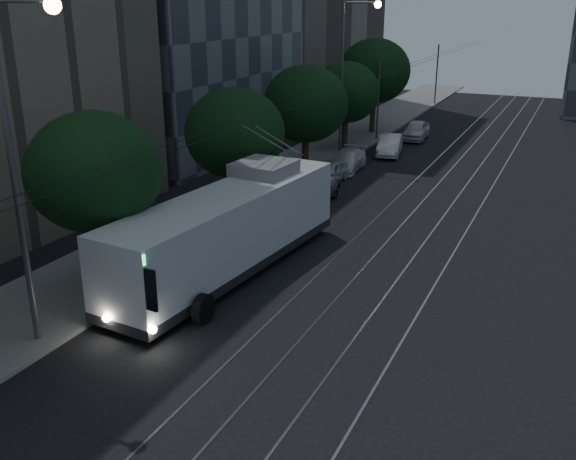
{
  "coord_description": "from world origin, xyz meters",
  "views": [
    {
      "loc": [
        8.98,
        -17.13,
        10.31
      ],
      "look_at": [
        -0.7,
        3.82,
        1.97
      ],
      "focal_mm": 40.0,
      "sensor_mm": 36.0,
      "label": 1
    }
  ],
  "objects_px": {
    "pickup_silver": "(300,190)",
    "car_white_a": "(329,172)",
    "car_white_c": "(390,145)",
    "streetlamp_far": "(348,65)",
    "car_white_d": "(416,130)",
    "streetlamp_near": "(20,146)",
    "car_white_b": "(347,160)",
    "trolleybus": "(231,230)"
  },
  "relations": [
    {
      "from": "pickup_silver",
      "to": "car_white_a",
      "type": "xyz_separation_m",
      "value": [
        -0.24,
        4.68,
        -0.16
      ]
    },
    {
      "from": "streetlamp_near",
      "to": "car_white_d",
      "type": "bearing_deg",
      "value": 85.74
    },
    {
      "from": "car_white_d",
      "to": "streetlamp_far",
      "type": "relative_size",
      "value": 0.4
    },
    {
      "from": "trolleybus",
      "to": "car_white_b",
      "type": "bearing_deg",
      "value": 99.52
    },
    {
      "from": "pickup_silver",
      "to": "streetlamp_near",
      "type": "xyz_separation_m",
      "value": [
        -1.32,
        -16.79,
        5.6
      ]
    },
    {
      "from": "trolleybus",
      "to": "pickup_silver",
      "type": "relative_size",
      "value": 2.27
    },
    {
      "from": "car_white_a",
      "to": "streetlamp_far",
      "type": "height_order",
      "value": "streetlamp_far"
    },
    {
      "from": "trolleybus",
      "to": "streetlamp_far",
      "type": "xyz_separation_m",
      "value": [
        -2.2,
        19.34,
        4.52
      ]
    },
    {
      "from": "pickup_silver",
      "to": "car_white_c",
      "type": "xyz_separation_m",
      "value": [
        1.0,
        13.23,
        -0.1
      ]
    },
    {
      "from": "car_white_b",
      "to": "streetlamp_near",
      "type": "distance_m",
      "value": 25.35
    },
    {
      "from": "trolleybus",
      "to": "car_white_c",
      "type": "height_order",
      "value": "trolleybus"
    },
    {
      "from": "pickup_silver",
      "to": "streetlamp_near",
      "type": "height_order",
      "value": "streetlamp_near"
    },
    {
      "from": "trolleybus",
      "to": "streetlamp_near",
      "type": "bearing_deg",
      "value": -102.59
    },
    {
      "from": "car_white_b",
      "to": "car_white_c",
      "type": "height_order",
      "value": "car_white_c"
    },
    {
      "from": "car_white_a",
      "to": "car_white_b",
      "type": "bearing_deg",
      "value": 92.08
    },
    {
      "from": "pickup_silver",
      "to": "car_white_b",
      "type": "bearing_deg",
      "value": 93.9
    },
    {
      "from": "car_white_d",
      "to": "streetlamp_far",
      "type": "xyz_separation_m",
      "value": [
        -2.48,
        -9.08,
        5.59
      ]
    },
    {
      "from": "pickup_silver",
      "to": "streetlamp_far",
      "type": "xyz_separation_m",
      "value": [
        -1.12,
        10.06,
        5.51
      ]
    },
    {
      "from": "car_white_d",
      "to": "streetlamp_far",
      "type": "bearing_deg",
      "value": -108.68
    },
    {
      "from": "car_white_a",
      "to": "streetlamp_far",
      "type": "relative_size",
      "value": 0.36
    },
    {
      "from": "streetlamp_near",
      "to": "streetlamp_far",
      "type": "height_order",
      "value": "streetlamp_near"
    },
    {
      "from": "trolleybus",
      "to": "pickup_silver",
      "type": "bearing_deg",
      "value": 101.77
    },
    {
      "from": "car_white_c",
      "to": "car_white_d",
      "type": "relative_size",
      "value": 1.0
    },
    {
      "from": "car_white_c",
      "to": "car_white_d",
      "type": "distance_m",
      "value": 5.92
    },
    {
      "from": "car_white_c",
      "to": "pickup_silver",
      "type": "bearing_deg",
      "value": -105.08
    },
    {
      "from": "pickup_silver",
      "to": "car_white_a",
      "type": "bearing_deg",
      "value": 95.09
    },
    {
      "from": "trolleybus",
      "to": "car_white_b",
      "type": "xyz_separation_m",
      "value": [
        -1.32,
        17.16,
        -1.13
      ]
    },
    {
      "from": "car_white_d",
      "to": "pickup_silver",
      "type": "bearing_deg",
      "value": -97.46
    },
    {
      "from": "car_white_c",
      "to": "streetlamp_far",
      "type": "distance_m",
      "value": 6.79
    },
    {
      "from": "car_white_d",
      "to": "car_white_c",
      "type": "bearing_deg",
      "value": -96.89
    },
    {
      "from": "trolleybus",
      "to": "streetlamp_far",
      "type": "height_order",
      "value": "streetlamp_far"
    },
    {
      "from": "pickup_silver",
      "to": "car_white_b",
      "type": "xyz_separation_m",
      "value": [
        -0.24,
        7.88,
        -0.15
      ]
    },
    {
      "from": "streetlamp_far",
      "to": "trolleybus",
      "type": "bearing_deg",
      "value": -83.5
    },
    {
      "from": "car_white_d",
      "to": "car_white_b",
      "type": "bearing_deg",
      "value": -101.47
    },
    {
      "from": "trolleybus",
      "to": "car_white_c",
      "type": "xyz_separation_m",
      "value": [
        -0.08,
        22.52,
        -1.09
      ]
    },
    {
      "from": "car_white_b",
      "to": "car_white_d",
      "type": "bearing_deg",
      "value": 78.19
    },
    {
      "from": "streetlamp_near",
      "to": "car_white_a",
      "type": "bearing_deg",
      "value": 87.13
    },
    {
      "from": "pickup_silver",
      "to": "car_white_b",
      "type": "height_order",
      "value": "pickup_silver"
    },
    {
      "from": "car_white_a",
      "to": "car_white_b",
      "type": "height_order",
      "value": "car_white_b"
    },
    {
      "from": "car_white_a",
      "to": "car_white_c",
      "type": "distance_m",
      "value": 8.65
    },
    {
      "from": "car_white_b",
      "to": "trolleybus",
      "type": "bearing_deg",
      "value": -89.32
    },
    {
      "from": "streetlamp_near",
      "to": "car_white_c",
      "type": "bearing_deg",
      "value": 85.59
    }
  ]
}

